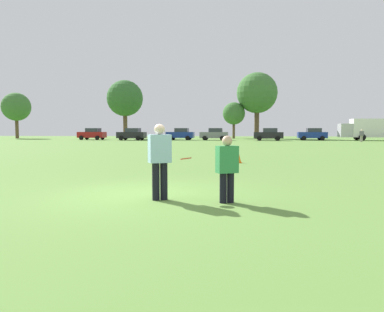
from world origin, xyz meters
name	(u,v)px	position (x,y,z in m)	size (l,w,h in m)	color
ground_plane	(141,195)	(0.00, 0.00, 0.00)	(153.44, 153.44, 0.00)	#608C3D
player_thrower	(160,157)	(0.59, -0.63, 1.01)	(0.58, 0.47, 1.79)	black
player_defender	(227,166)	(2.16, -0.85, 0.85)	(0.53, 0.42, 1.53)	black
frisbee	(186,159)	(1.20, -0.50, 0.97)	(0.27, 0.27, 0.09)	#E54C33
traffic_cone	(239,158)	(2.94, 9.06, 0.23)	(0.32, 0.32, 0.48)	#D8590C
parked_car_near_left	(92,134)	(-17.98, 47.02, 0.92)	(4.33, 2.47, 1.82)	maroon
parked_car_mid_left	(132,134)	(-11.16, 44.97, 0.92)	(4.33, 2.47, 1.82)	black
parked_car_center	(181,134)	(-4.03, 46.85, 0.92)	(4.33, 2.47, 1.82)	navy
parked_car_mid_right	(214,134)	(1.18, 46.28, 0.92)	(4.33, 2.47, 1.82)	slate
parked_car_near_right	(269,134)	(9.14, 45.24, 0.92)	(4.33, 2.47, 1.82)	black
parked_car_far_right	(312,134)	(15.85, 46.97, 0.92)	(4.33, 2.47, 1.82)	navy
box_truck	(371,129)	(24.18, 46.62, 1.75)	(8.66, 3.43, 3.18)	white
bystander_sideline_watcher	(362,135)	(20.44, 40.17, 0.92)	(0.50, 0.50, 1.62)	gray
tree_west_oak	(16,107)	(-34.48, 54.39, 5.63)	(5.04, 5.04, 8.19)	brown
tree_west_maple	(125,98)	(-14.56, 54.21, 7.01)	(6.27, 6.27, 10.19)	brown
tree_center_elm	(234,114)	(4.47, 56.67, 4.43)	(3.96, 3.96, 6.43)	brown
tree_east_birch	(257,93)	(8.53, 56.85, 8.01)	(7.17, 7.17, 11.65)	brown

